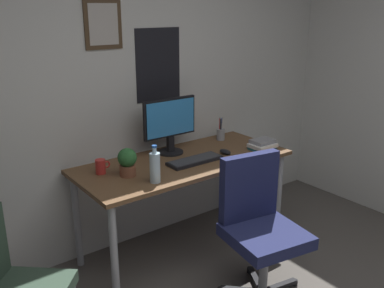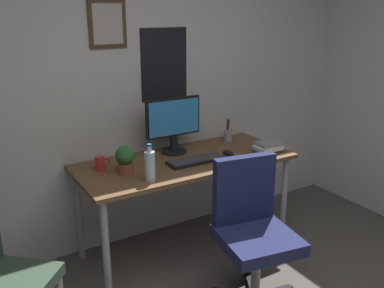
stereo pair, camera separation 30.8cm
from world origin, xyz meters
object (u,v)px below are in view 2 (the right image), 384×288
Objects in this scene: keyboard at (195,160)px; book_stack_left at (268,147)px; coffee_mug_near at (100,163)px; computer_mouse at (228,153)px; water_bottle at (150,165)px; monitor at (173,123)px; potted_plant at (125,159)px; office_chair at (252,225)px; pen_cup at (228,135)px.

book_stack_left is at bearing -8.18° from keyboard.
computer_mouse is at bearing -12.39° from coffee_mug_near.
keyboard is at bearing 18.14° from water_bottle.
potted_plant is at bearing -156.31° from monitor.
book_stack_left is at bearing -29.90° from monitor.
office_chair is 0.68m from keyboard.
monitor is 4.18× the size of computer_mouse.
pen_cup is (0.54, 0.02, -0.19)m from monitor.
monitor is 2.36× the size of potted_plant.
book_stack_left is at bearing -16.09° from computer_mouse.
pen_cup is (0.48, 0.94, 0.28)m from office_chair.
coffee_mug_near is 0.54× the size of pen_cup.
keyboard is 0.47m from water_bottle.
monitor is at bearing 95.49° from keyboard.
pen_cup is (0.95, 0.45, -0.05)m from water_bottle.
pen_cup is (1.17, 0.10, 0.00)m from coffee_mug_near.
pen_cup is at bearing 13.19° from potted_plant.
computer_mouse is 0.56× the size of potted_plant.
book_stack_left is at bearing 2.96° from water_bottle.
water_bottle is at bearing -154.69° from pen_cup.
water_bottle is at bearing -168.78° from computer_mouse.
pen_cup is at bearing 2.63° from monitor.
water_bottle is at bearing -161.86° from keyboard.
pen_cup is 0.41m from book_stack_left.
coffee_mug_near is 1.31m from book_stack_left.
monitor is 0.77m from book_stack_left.
pen_cup reaches higher than coffee_mug_near.
coffee_mug_near is (-0.65, 0.21, 0.04)m from keyboard.
book_stack_left reaches higher than computer_mouse.
office_chair is 2.21× the size of keyboard.
computer_mouse is 0.37m from pen_cup.
pen_cup is 0.95× the size of book_stack_left.
book_stack_left is (0.10, -0.40, -0.02)m from pen_cup.
computer_mouse is 0.55× the size of pen_cup.
potted_plant is (0.13, -0.15, 0.05)m from coffee_mug_near.
coffee_mug_near is at bearing 128.93° from office_chair.
office_chair is 3.76× the size of water_bottle.
book_stack_left is at bearing -75.36° from pen_cup.
office_chair is 0.76m from water_bottle.
pen_cup is at bearing 54.78° from computer_mouse.
office_chair reaches higher than keyboard.
potted_plant is (-0.56, 0.70, 0.34)m from office_chair.
book_stack_left reaches higher than keyboard.
computer_mouse is 0.33m from book_stack_left.
potted_plant reaches higher than coffee_mug_near.
potted_plant is at bearing 172.44° from book_stack_left.
computer_mouse reaches higher than keyboard.
office_chair reaches higher than book_stack_left.
book_stack_left is at bearing 43.13° from office_chair.
office_chair is 0.74m from computer_mouse.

